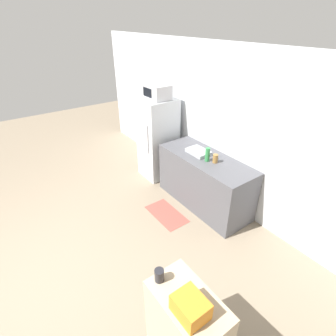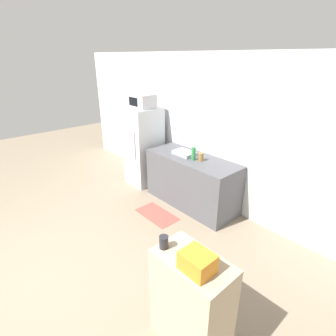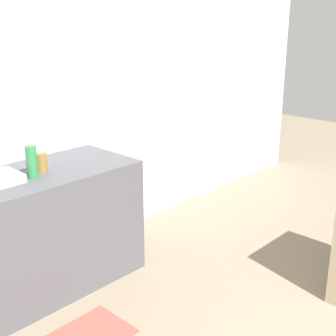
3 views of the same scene
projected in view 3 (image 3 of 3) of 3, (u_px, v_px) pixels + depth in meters
name	position (u px, v px, depth m)	size (l,w,h in m)	color
counter	(23.00, 238.00, 3.33)	(1.73, 0.68, 0.91)	#4C4C51
bottle_tall	(32.00, 162.00, 3.17)	(0.07, 0.07, 0.22)	#2D7F42
bottle_short	(41.00, 162.00, 3.30)	(0.08, 0.08, 0.14)	olive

